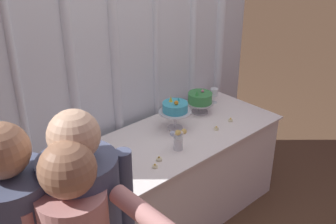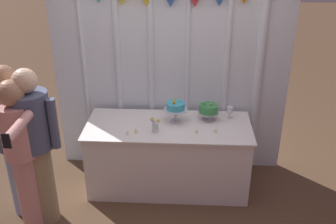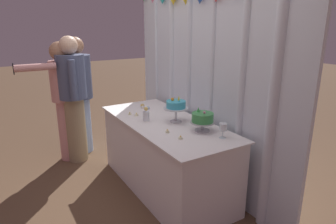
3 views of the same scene
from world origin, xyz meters
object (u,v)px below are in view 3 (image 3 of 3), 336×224
(tealight_near_right, at_px, (167,132))
(guest_man_pink_jacket, at_px, (73,96))
(tealight_far_right, at_px, (180,138))
(guest_girl_blue_dress, at_px, (63,95))
(cake_table, at_px, (165,155))
(wine_glass, at_px, (223,128))
(cake_display_nearleft, at_px, (176,106))
(guest_man_dark_suit, at_px, (79,92))
(tealight_near_left, at_px, (136,115))
(tealight_far_left, at_px, (130,114))
(cake_display_nearright, at_px, (202,119))
(flower_vase, at_px, (146,112))

(tealight_near_right, bearing_deg, guest_man_pink_jacket, -161.87)
(tealight_far_right, height_order, guest_girl_blue_dress, guest_girl_blue_dress)
(cake_table, xyz_separation_m, guest_man_pink_jacket, (-1.22, -0.65, 0.50))
(wine_glass, bearing_deg, cake_display_nearleft, -168.94)
(cake_table, relative_size, cake_display_nearleft, 6.58)
(tealight_far_right, relative_size, guest_man_dark_suit, 0.02)
(cake_table, bearing_deg, tealight_near_right, -26.67)
(wine_glass, height_order, guest_man_pink_jacket, guest_man_pink_jacket)
(cake_display_nearleft, distance_m, tealight_near_left, 0.51)
(tealight_far_left, distance_m, tealight_near_right, 0.72)
(cake_table, distance_m, tealight_near_left, 0.55)
(tealight_near_right, height_order, guest_girl_blue_dress, guest_girl_blue_dress)
(cake_table, xyz_separation_m, wine_glass, (0.68, 0.21, 0.49))
(cake_display_nearright, bearing_deg, wine_glass, 11.38)
(cake_display_nearleft, relative_size, tealight_near_right, 7.26)
(tealight_near_left, relative_size, guest_girl_blue_dress, 0.03)
(flower_vase, relative_size, tealight_far_left, 4.53)
(tealight_near_right, distance_m, guest_girl_blue_dress, 1.73)
(tealight_near_right, relative_size, tealight_far_right, 0.95)
(flower_vase, relative_size, guest_man_dark_suit, 0.11)
(cake_table, xyz_separation_m, cake_display_nearright, (0.44, 0.16, 0.51))
(tealight_far_left, height_order, tealight_far_right, same)
(cake_table, relative_size, wine_glass, 12.97)
(cake_table, height_order, tealight_near_right, tealight_near_right)
(tealight_near_right, bearing_deg, tealight_near_left, -177.74)
(wine_glass, relative_size, guest_man_pink_jacket, 0.08)
(cake_display_nearleft, xyz_separation_m, guest_man_pink_jacket, (-1.29, -0.74, -0.07))
(guest_man_pink_jacket, bearing_deg, cake_display_nearright, 26.01)
(cake_display_nearleft, xyz_separation_m, tealight_far_left, (-0.49, -0.31, -0.17))
(cake_display_nearleft, height_order, guest_man_pink_jacket, guest_man_pink_jacket)
(cake_display_nearleft, bearing_deg, guest_man_dark_suit, -158.78)
(tealight_near_right, bearing_deg, guest_man_dark_suit, -168.51)
(guest_man_dark_suit, xyz_separation_m, guest_girl_blue_dress, (0.16, -0.24, 0.02))
(cake_display_nearleft, height_order, cake_display_nearright, cake_display_nearleft)
(cake_table, relative_size, tealight_far_right, 45.22)
(wine_glass, distance_m, tealight_far_right, 0.39)
(guest_girl_blue_dress, bearing_deg, tealight_near_right, 20.48)
(tealight_near_right, xyz_separation_m, guest_girl_blue_dress, (-1.62, -0.60, 0.09))
(flower_vase, xyz_separation_m, tealight_near_right, (0.43, 0.01, -0.08))
(tealight_far_right, height_order, guest_man_dark_suit, guest_man_dark_suit)
(wine_glass, height_order, tealight_far_right, wine_glass)
(cake_display_nearleft, bearing_deg, tealight_far_right, -27.47)
(tealight_near_left, relative_size, tealight_near_right, 1.14)
(tealight_near_left, distance_m, tealight_near_right, 0.64)
(guest_man_pink_jacket, bearing_deg, tealight_far_left, 27.89)
(guest_girl_blue_dress, bearing_deg, guest_man_pink_jacket, 47.68)
(cake_table, height_order, tealight_far_right, tealight_far_right)
(flower_vase, xyz_separation_m, guest_man_pink_jacket, (-1.09, -0.49, 0.02))
(cake_table, height_order, cake_display_nearleft, cake_display_nearleft)
(cake_table, relative_size, guest_man_dark_suit, 1.12)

